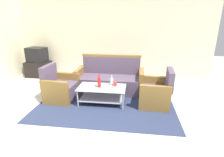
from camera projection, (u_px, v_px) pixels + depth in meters
ground_plane at (93, 121)px, 3.53m from camera, size 14.00×14.00×0.00m
wall_back at (113, 35)px, 5.95m from camera, size 6.52×0.12×2.80m
rug at (106, 102)px, 4.30m from camera, size 3.13×2.26×0.01m
couch at (110, 80)px, 4.89m from camera, size 1.81×0.77×0.96m
armchair_left at (60, 88)px, 4.40m from camera, size 0.75×0.81×0.85m
armchair_right at (156, 93)px, 4.11m from camera, size 0.74×0.80×0.85m
coffee_table at (102, 93)px, 4.18m from camera, size 1.10×0.60×0.40m
bottle_red at (99, 82)px, 4.10m from camera, size 0.08×0.08×0.31m
bottle_clear at (112, 81)px, 4.25m from camera, size 0.07×0.07×0.23m
cup at (115, 84)px, 4.19m from camera, size 0.08×0.08×0.10m
tv_stand at (39, 69)px, 6.15m from camera, size 0.80×0.50×0.52m
television at (37, 55)px, 5.99m from camera, size 0.68×0.56×0.48m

